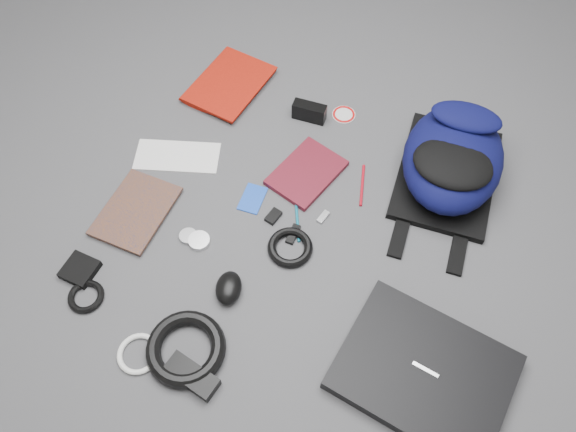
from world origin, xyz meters
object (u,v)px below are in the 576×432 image
(backpack, at_px, (453,158))
(dvd_case, at_px, (307,173))
(compact_camera, at_px, (309,112))
(comic_book, at_px, (110,201))
(power_brick, at_px, (192,376))
(pouch, at_px, (80,270))
(textbook_red, at_px, (203,73))
(laptop, at_px, (424,372))
(mouse, at_px, (229,288))

(backpack, height_order, dvd_case, backpack)
(compact_camera, bearing_deg, comic_book, -132.01)
(power_brick, bearing_deg, pouch, 172.02)
(textbook_red, height_order, compact_camera, compact_camera)
(backpack, xyz_separation_m, laptop, (0.06, -0.58, -0.07))
(dvd_case, height_order, power_brick, power_brick)
(laptop, relative_size, compact_camera, 3.77)
(textbook_red, relative_size, power_brick, 2.09)
(power_brick, xyz_separation_m, pouch, (-0.39, 0.15, -0.01))
(dvd_case, relative_size, pouch, 2.60)
(laptop, distance_m, comic_book, 0.94)
(mouse, bearing_deg, comic_book, 149.06)
(laptop, xyz_separation_m, comic_book, (-0.92, 0.18, -0.01))
(compact_camera, relative_size, pouch, 1.25)
(backpack, height_order, mouse, backpack)
(laptop, bearing_deg, compact_camera, 138.09)
(backpack, bearing_deg, comic_book, -156.15)
(laptop, xyz_separation_m, dvd_case, (-0.44, 0.46, -0.01))
(comic_book, xyz_separation_m, dvd_case, (0.48, 0.27, -0.00))
(comic_book, xyz_separation_m, power_brick, (0.42, -0.37, 0.01))
(mouse, height_order, pouch, mouse)
(laptop, height_order, compact_camera, compact_camera)
(backpack, distance_m, laptop, 0.59)
(textbook_red, xyz_separation_m, mouse, (0.37, -0.67, 0.01))
(textbook_red, height_order, pouch, textbook_red)
(comic_book, relative_size, power_brick, 1.81)
(backpack, relative_size, pouch, 5.17)
(mouse, xyz_separation_m, pouch, (-0.38, -0.07, -0.01))
(backpack, relative_size, compact_camera, 4.12)
(compact_camera, bearing_deg, backpack, -10.84)
(laptop, distance_m, dvd_case, 0.63)
(backpack, distance_m, comic_book, 0.95)
(mouse, bearing_deg, power_brick, -101.70)
(dvd_case, bearing_deg, power_brick, -76.15)
(pouch, bearing_deg, laptop, 2.06)
(textbook_red, height_order, dvd_case, textbook_red)
(dvd_case, relative_size, power_brick, 1.63)
(compact_camera, bearing_deg, dvd_case, -74.18)
(mouse, bearing_deg, laptop, -17.42)
(backpack, height_order, pouch, backpack)
(backpack, bearing_deg, power_brick, -121.02)
(textbook_red, xyz_separation_m, power_brick, (0.37, -0.90, 0.00))
(laptop, bearing_deg, power_brick, -148.49)
(backpack, relative_size, dvd_case, 1.99)
(compact_camera, relative_size, power_brick, 0.79)
(textbook_red, bearing_deg, compact_camera, 2.25)
(dvd_case, bearing_deg, compact_camera, 126.02)
(pouch, bearing_deg, textbook_red, 89.04)
(laptop, xyz_separation_m, textbook_red, (-0.88, 0.72, -0.00))
(compact_camera, bearing_deg, pouch, -120.05)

